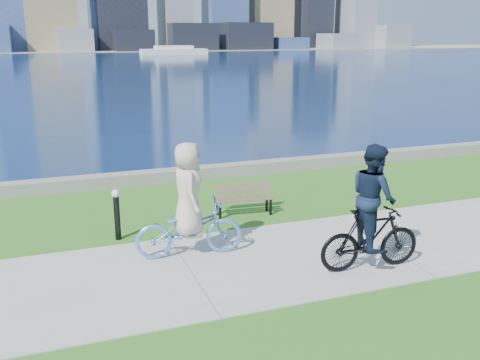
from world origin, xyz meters
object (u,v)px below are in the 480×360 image
Objects in this scene: bollard_lamp at (117,211)px; cyclist_man at (372,218)px; cyclist_woman at (189,215)px; park_bench at (243,196)px.

cyclist_man is at bearing -36.94° from bollard_lamp.
cyclist_woman is at bearing 64.24° from cyclist_man.
cyclist_man reaches higher than park_bench.
cyclist_man is (2.92, -1.72, 0.15)m from cyclist_woman.
bollard_lamp is (-3.04, -0.63, 0.18)m from park_bench.
park_bench is 1.32× the size of bollard_lamp.
park_bench is at bearing 20.81° from cyclist_man.
park_bench is 0.62× the size of cyclist_man.
cyclist_man is at bearing -67.91° from park_bench.
cyclist_woman reaches higher than bollard_lamp.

